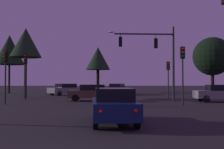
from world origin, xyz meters
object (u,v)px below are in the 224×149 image
Objects in this scene: traffic_light_corner_right at (5,67)px; tree_left_far at (212,56)px; tree_behind_sign at (98,59)px; traffic_light_far_side at (25,68)px; car_crossing_right at (219,93)px; traffic_light_median at (183,64)px; car_far_lane at (65,89)px; tree_right_cluster at (9,50)px; traffic_light_corner_left at (168,72)px; tree_center_horizon at (26,43)px; car_parked_lot at (117,89)px; traffic_signal_mast_arm at (155,51)px; car_nearside_lane at (113,105)px; car_crossing_left at (91,92)px.

tree_left_far is at bearing 26.75° from traffic_light_corner_right.
tree_left_far is at bearing -44.01° from tree_behind_sign.
traffic_light_far_side is 21.19m from tree_left_far.
car_crossing_right is 25.01m from tree_behind_sign.
tree_behind_sign is at bearing 135.99° from tree_left_far.
tree_left_far is at bearing 59.70° from traffic_light_median.
car_crossing_right is (4.20, 3.58, -2.34)m from traffic_light_median.
tree_right_cluster reaches higher than car_far_lane.
tree_center_horizon reaches higher than traffic_light_corner_left.
car_crossing_right is at bearing 40.40° from traffic_light_median.
car_parked_lot is 18.19m from tree_right_cluster.
traffic_light_corner_left is at bearing -63.78° from tree_behind_sign.
car_crossing_right is 31.38m from tree_right_cluster.
traffic_light_corner_right is at bearing 174.92° from traffic_light_median.
car_far_lane is at bearing 167.72° from tree_left_far.
traffic_signal_mast_arm is at bearing 14.12° from traffic_light_corner_right.
tree_center_horizon is at bearing -174.16° from tree_left_far.
traffic_signal_mast_arm is 1.47× the size of car_parked_lot.
tree_left_far is (20.40, 5.50, 1.62)m from traffic_light_far_side.
traffic_light_median is at bearing -120.30° from tree_left_far.
traffic_light_median is (-0.82, -8.55, 0.33)m from traffic_light_corner_left.
car_nearside_lane is at bearing -128.65° from car_crossing_right.
traffic_signal_mast_arm is 1.54× the size of traffic_light_far_side.
car_crossing_right is 15.49m from car_parked_lot.
car_nearside_lane is 0.51× the size of tree_right_cluster.
tree_behind_sign reaches higher than car_crossing_left.
traffic_light_far_side is 10.00m from car_far_lane.
tree_center_horizon reaches higher than car_far_lane.
traffic_light_far_side is at bearing 172.10° from car_crossing_right.
car_nearside_lane is 1.08× the size of car_crossing_right.
traffic_light_corner_right is at bearing -99.73° from car_far_lane.
tree_left_far is at bearing 26.83° from traffic_light_corner_left.
tree_behind_sign reaches higher than traffic_light_far_side.
traffic_light_corner_left is 0.44× the size of tree_right_cluster.
traffic_light_corner_left is at bearing -29.75° from car_far_lane.
tree_left_far reaches higher than car_far_lane.
car_nearside_lane is 15.33m from car_crossing_right.
car_crossing_left is 20.87m from tree_behind_sign.
traffic_light_corner_right reaches higher than car_nearside_lane.
car_crossing_left and car_crossing_right have the same top height.
car_crossing_left and car_far_lane have the same top height.
tree_center_horizon is at bearing -118.86° from car_far_lane.
traffic_light_far_side is (-13.65, 6.05, 0.02)m from traffic_light_median.
traffic_light_median is 0.58× the size of tree_center_horizon.
traffic_light_far_side is 1.00× the size of car_far_lane.
tree_center_horizon is (-7.29, -15.84, 0.36)m from tree_behind_sign.
car_crossing_right is (3.38, -4.98, -2.01)m from traffic_light_corner_left.
car_parked_lot is 0.61× the size of tree_behind_sign.
traffic_light_far_side is 0.98× the size of car_nearside_lane.
tree_right_cluster is at bearing 144.55° from car_crossing_right.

